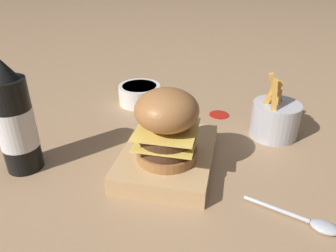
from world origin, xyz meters
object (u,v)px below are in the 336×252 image
(burger, at_px, (167,125))
(fries_basket, at_px, (275,119))
(serving_board, at_px, (168,156))
(spoon, at_px, (311,222))
(side_bowl, at_px, (140,94))
(ketchup_bottle, at_px, (15,123))

(burger, relative_size, fries_basket, 0.92)
(burger, bearing_deg, fries_basket, -47.47)
(serving_board, bearing_deg, burger, -172.37)
(burger, xyz_separation_m, fries_basket, (0.19, -0.20, -0.06))
(spoon, bearing_deg, side_bowl, 155.41)
(serving_board, bearing_deg, side_bowl, 27.13)
(side_bowl, bearing_deg, spoon, -134.41)
(fries_basket, xyz_separation_m, side_bowl, (0.10, 0.34, -0.02))
(serving_board, height_order, burger, burger)
(serving_board, bearing_deg, ketchup_bottle, 104.18)
(side_bowl, relative_size, spoon, 0.78)
(side_bowl, distance_m, spoon, 0.53)
(burger, height_order, ketchup_bottle, ketchup_bottle)
(burger, xyz_separation_m, side_bowl, (0.29, 0.14, -0.07))
(fries_basket, bearing_deg, spoon, -171.34)
(ketchup_bottle, relative_size, fries_basket, 1.49)
(serving_board, height_order, ketchup_bottle, ketchup_bottle)
(serving_board, relative_size, fries_basket, 1.58)
(side_bowl, bearing_deg, serving_board, -152.87)
(serving_board, relative_size, side_bowl, 2.03)
(ketchup_bottle, distance_m, spoon, 0.52)
(spoon, bearing_deg, serving_board, 175.66)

